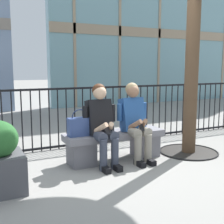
# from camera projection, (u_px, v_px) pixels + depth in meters

# --- Properties ---
(ground_plane) EXTENTS (60.00, 60.00, 0.00)m
(ground_plane) POSITION_uv_depth(u_px,v_px,m) (115.00, 160.00, 4.68)
(ground_plane) COLOR gray
(stone_bench) EXTENTS (1.60, 0.44, 0.45)m
(stone_bench) POSITION_uv_depth(u_px,v_px,m) (115.00, 143.00, 4.64)
(stone_bench) COLOR slate
(stone_bench) RESTS_ON ground
(seated_person_with_phone) EXTENTS (0.52, 0.66, 1.21)m
(seated_person_with_phone) POSITION_uv_depth(u_px,v_px,m) (102.00, 122.00, 4.35)
(seated_person_with_phone) COLOR #383D4C
(seated_person_with_phone) RESTS_ON ground
(seated_person_companion) EXTENTS (0.52, 0.66, 1.21)m
(seated_person_companion) POSITION_uv_depth(u_px,v_px,m) (135.00, 119.00, 4.60)
(seated_person_companion) COLOR gray
(seated_person_companion) RESTS_ON ground
(handbag_on_bench) EXTENTS (0.35, 0.16, 0.40)m
(handbag_on_bench) POSITION_uv_depth(u_px,v_px,m) (80.00, 126.00, 4.33)
(handbag_on_bench) COLOR #33477F
(handbag_on_bench) RESTS_ON stone_bench
(plaza_railing) EXTENTS (8.07, 0.04, 1.10)m
(plaza_railing) POSITION_uv_depth(u_px,v_px,m) (91.00, 116.00, 5.48)
(plaza_railing) COLOR black
(plaza_railing) RESTS_ON ground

